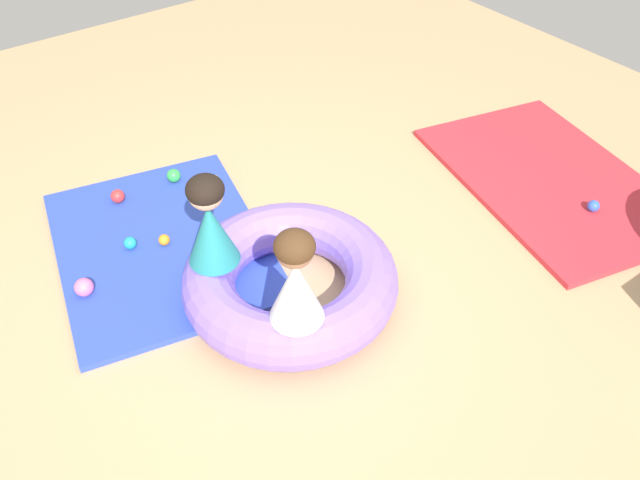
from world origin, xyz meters
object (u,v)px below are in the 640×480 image
object	(u,v)px
child_in_teal	(210,221)
play_ball_pink	(84,287)
child_in_white	(296,278)
play_ball_orange	(164,240)
play_ball_yellow	(214,179)
play_ball_teal	(130,243)
play_ball_blue	(593,206)
inflatable_cushion	(290,279)
play_ball_green	(174,176)
play_ball_red	(118,196)

from	to	relation	value
child_in_teal	play_ball_pink	bearing A→B (deg)	146.83
play_ball_pink	child_in_white	bearing A→B (deg)	35.46
play_ball_orange	play_ball_pink	bearing A→B (deg)	-77.96
child_in_white	play_ball_yellow	size ratio (longest dim) A/B	8.35
play_ball_teal	play_ball_orange	bearing A→B (deg)	62.98
play_ball_orange	play_ball_blue	bearing A→B (deg)	60.27
play_ball_pink	inflatable_cushion	bearing A→B (deg)	53.89
inflatable_cushion	play_ball_green	distance (m)	1.32
play_ball_teal	play_ball_red	size ratio (longest dim) A/B	0.86
play_ball_pink	play_ball_yellow	size ratio (longest dim) A/B	1.66
play_ball_teal	play_ball_yellow	bearing A→B (deg)	110.36
child_in_white	play_ball_blue	bearing A→B (deg)	17.01
inflatable_cushion	play_ball_red	xyz separation A→B (m)	(-1.33, -0.43, -0.06)
play_ball_yellow	play_ball_red	size ratio (longest dim) A/B	0.71
child_in_white	play_ball_blue	xyz separation A→B (m)	(0.20, 2.14, -0.46)
child_in_white	play_ball_orange	bearing A→B (deg)	121.74
child_in_white	play_ball_teal	world-z (taller)	child_in_white
play_ball_blue	play_ball_green	bearing A→B (deg)	-133.21
child_in_teal	play_ball_pink	distance (m)	0.86
child_in_white	play_ball_teal	bearing A→B (deg)	128.96
child_in_teal	play_ball_green	bearing A→B (deg)	77.68
child_in_white	play_ball_red	distance (m)	1.75
play_ball_orange	child_in_teal	bearing A→B (deg)	7.11
play_ball_blue	inflatable_cushion	bearing A→B (deg)	-105.71
child_in_white	play_ball_green	bearing A→B (deg)	107.11
play_ball_teal	play_ball_blue	xyz separation A→B (m)	(1.41, 2.50, -0.00)
inflatable_cushion	child_in_teal	size ratio (longest dim) A/B	2.21
inflatable_cushion	play_ball_green	size ratio (longest dim) A/B	12.86
play_ball_green	play_ball_yellow	world-z (taller)	play_ball_green
play_ball_green	play_ball_pink	distance (m)	1.09
play_ball_teal	play_ball_pink	world-z (taller)	play_ball_pink
play_ball_pink	play_ball_orange	world-z (taller)	play_ball_pink
play_ball_yellow	play_ball_blue	bearing A→B (deg)	46.57
child_in_teal	play_ball_green	xyz separation A→B (m)	(-1.07, 0.27, -0.46)
inflatable_cushion	play_ball_orange	world-z (taller)	inflatable_cushion
child_in_teal	play_ball_teal	size ratio (longest dim) A/B	6.96
child_in_white	play_ball_pink	world-z (taller)	child_in_white
child_in_white	play_ball_teal	distance (m)	1.35
play_ball_blue	play_ball_teal	bearing A→B (deg)	-119.54
play_ball_teal	play_ball_blue	size ratio (longest dim) A/B	1.00
child_in_teal	play_ball_teal	distance (m)	0.82
child_in_teal	play_ball_yellow	xyz separation A→B (m)	(-0.89, 0.48, -0.47)
play_ball_teal	play_ball_pink	distance (m)	0.41
child_in_teal	child_in_white	size ratio (longest dim) A/B	1.01
play_ball_teal	play_ball_blue	distance (m)	2.87
play_ball_yellow	play_ball_orange	distance (m)	0.65
play_ball_teal	play_ball_orange	size ratio (longest dim) A/B	1.12
play_ball_green	play_ball_red	xyz separation A→B (m)	(-0.01, -0.39, -0.00)
play_ball_yellow	inflatable_cushion	bearing A→B (deg)	-8.36
play_ball_pink	child_in_teal	bearing A→B (deg)	54.94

